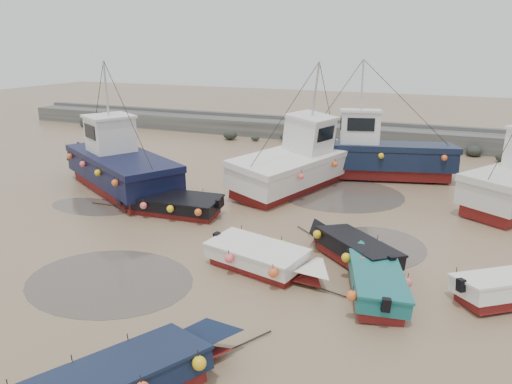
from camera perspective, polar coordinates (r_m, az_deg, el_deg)
ground at (r=17.39m, az=-4.02°, el=-7.41°), size 120.00×120.00×0.00m
seawall at (r=37.34m, az=11.76°, el=6.45°), size 60.00×4.92×1.50m
puddle_a at (r=16.39m, az=-16.37°, el=-9.68°), size 5.36×5.36×0.01m
puddle_b at (r=18.68m, az=13.39°, el=-6.07°), size 3.66×3.66×0.01m
puddle_c at (r=23.66m, az=-18.35°, el=-1.58°), size 4.07×4.07×0.01m
puddle_d at (r=24.64m, az=9.60°, el=-0.21°), size 6.12×6.12×0.01m
dinghy_1 at (r=11.20m, az=-14.68°, el=-19.81°), size 3.82×6.07×1.43m
dinghy_2 at (r=15.18m, az=13.33°, el=-9.30°), size 2.48×5.26×1.43m
dinghy_4 at (r=21.78m, az=-10.13°, el=-1.04°), size 6.44×2.22×1.43m
dinghy_5 at (r=16.05m, az=1.17°, el=-7.34°), size 5.47×2.56×1.43m
dinghy_6 at (r=17.24m, az=10.62°, el=-5.87°), size 4.54×4.02×1.43m
cabin_boat_0 at (r=25.89m, az=-15.66°, el=3.20°), size 10.47×7.13×6.22m
cabin_boat_1 at (r=25.37m, az=4.96°, el=3.52°), size 4.95×10.80×6.22m
cabin_boat_2 at (r=27.77m, az=12.52°, el=4.33°), size 11.15×5.11×6.22m
person at (r=23.51m, az=-9.06°, el=-1.03°), size 0.69×0.65×1.58m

